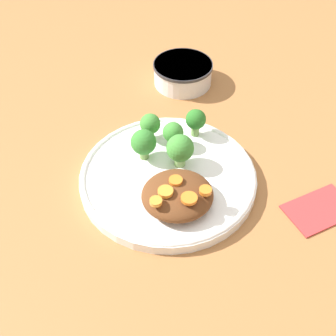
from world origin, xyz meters
The scene contains 15 objects.
ground_plane centered at (0.00, 0.00, 0.00)m, with size 4.00×4.00×0.00m, color #9E6638.
plate centered at (0.00, 0.00, 0.01)m, with size 0.29×0.29×0.02m.
dip_bowl centered at (-0.10, -0.27, 0.03)m, with size 0.12×0.12×0.05m.
stew_mound centered at (0.00, 0.06, 0.03)m, with size 0.11×0.11×0.03m, color #5B3319.
broccoli_floret_0 centered at (-0.02, -0.02, 0.05)m, with size 0.05×0.05×0.06m.
broccoli_floret_1 centered at (0.03, -0.05, 0.05)m, with size 0.04×0.04×0.06m.
broccoli_floret_2 centered at (-0.07, -0.08, 0.05)m, with size 0.04×0.04×0.05m.
broccoli_floret_3 centered at (0.01, -0.09, 0.05)m, with size 0.04×0.04×0.05m.
broccoli_floret_4 centered at (-0.02, -0.07, 0.05)m, with size 0.04×0.04×0.05m.
carrot_slice_0 centered at (-0.01, 0.09, 0.05)m, with size 0.02×0.02×0.01m, color orange.
carrot_slice_1 centered at (0.04, 0.08, 0.06)m, with size 0.02×0.02×0.01m, color orange.
carrot_slice_2 centered at (0.00, 0.05, 0.05)m, with size 0.02×0.02×0.00m, color orange.
carrot_slice_3 centered at (-0.04, 0.08, 0.06)m, with size 0.02×0.02×0.01m, color orange.
carrot_slice_4 centered at (0.02, 0.07, 0.06)m, with size 0.02×0.02×0.01m, color orange.
napkin centered at (-0.22, 0.11, 0.00)m, with size 0.12×0.09×0.01m.
Camera 1 is at (0.12, 0.51, 0.57)m, focal length 50.00 mm.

